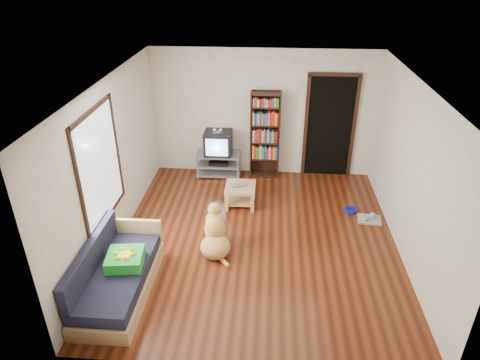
# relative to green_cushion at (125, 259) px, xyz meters

# --- Properties ---
(ground) EXTENTS (5.00, 5.00, 0.00)m
(ground) POSITION_rel_green_cushion_xyz_m (1.75, 1.28, -0.50)
(ground) COLOR #612710
(ground) RESTS_ON ground
(ceiling) EXTENTS (5.00, 5.00, 0.00)m
(ceiling) POSITION_rel_green_cushion_xyz_m (1.75, 1.28, 2.10)
(ceiling) COLOR white
(ceiling) RESTS_ON ground
(wall_back) EXTENTS (4.50, 0.00, 4.50)m
(wall_back) POSITION_rel_green_cushion_xyz_m (1.75, 3.78, 0.80)
(wall_back) COLOR silver
(wall_back) RESTS_ON ground
(wall_front) EXTENTS (4.50, 0.00, 4.50)m
(wall_front) POSITION_rel_green_cushion_xyz_m (1.75, -1.22, 0.80)
(wall_front) COLOR silver
(wall_front) RESTS_ON ground
(wall_left) EXTENTS (0.00, 5.00, 5.00)m
(wall_left) POSITION_rel_green_cushion_xyz_m (-0.50, 1.28, 0.80)
(wall_left) COLOR silver
(wall_left) RESTS_ON ground
(wall_right) EXTENTS (0.00, 5.00, 5.00)m
(wall_right) POSITION_rel_green_cushion_xyz_m (4.00, 1.28, 0.80)
(wall_right) COLOR silver
(wall_right) RESTS_ON ground
(green_cushion) EXTENTS (0.53, 0.53, 0.16)m
(green_cushion) POSITION_rel_green_cushion_xyz_m (0.00, 0.00, 0.00)
(green_cushion) COLOR green
(green_cushion) RESTS_ON sofa
(laptop) EXTENTS (0.37, 0.32, 0.02)m
(laptop) POSITION_rel_green_cushion_xyz_m (1.39, 2.33, -0.09)
(laptop) COLOR silver
(laptop) RESTS_ON coffee_table
(dog_bowl) EXTENTS (0.22, 0.22, 0.08)m
(dog_bowl) POSITION_rel_green_cushion_xyz_m (3.41, 2.25, -0.46)
(dog_bowl) COLOR navy
(dog_bowl) RESTS_ON ground
(grey_rag) EXTENTS (0.44, 0.37, 0.03)m
(grey_rag) POSITION_rel_green_cushion_xyz_m (3.71, 2.00, -0.48)
(grey_rag) COLOR gray
(grey_rag) RESTS_ON ground
(window) EXTENTS (0.03, 1.46, 1.70)m
(window) POSITION_rel_green_cushion_xyz_m (-0.48, 0.78, 1.00)
(window) COLOR white
(window) RESTS_ON wall_left
(doorway) EXTENTS (1.03, 0.05, 2.19)m
(doorway) POSITION_rel_green_cushion_xyz_m (3.10, 3.76, 0.62)
(doorway) COLOR black
(doorway) RESTS_ON wall_back
(tv_stand) EXTENTS (0.90, 0.45, 0.50)m
(tv_stand) POSITION_rel_green_cushion_xyz_m (0.85, 3.53, -0.23)
(tv_stand) COLOR #99999E
(tv_stand) RESTS_ON ground
(crt_tv) EXTENTS (0.55, 0.52, 0.58)m
(crt_tv) POSITION_rel_green_cushion_xyz_m (0.85, 3.55, 0.24)
(crt_tv) COLOR black
(crt_tv) RESTS_ON tv_stand
(bookshelf) EXTENTS (0.60, 0.30, 1.80)m
(bookshelf) POSITION_rel_green_cushion_xyz_m (1.80, 3.62, 0.50)
(bookshelf) COLOR black
(bookshelf) RESTS_ON ground
(sofa) EXTENTS (0.80, 1.80, 0.80)m
(sofa) POSITION_rel_green_cushion_xyz_m (-0.12, -0.10, -0.24)
(sofa) COLOR tan
(sofa) RESTS_ON ground
(coffee_table) EXTENTS (0.55, 0.55, 0.40)m
(coffee_table) POSITION_rel_green_cushion_xyz_m (1.39, 2.36, -0.22)
(coffee_table) COLOR tan
(coffee_table) RESTS_ON ground
(dog) EXTENTS (0.53, 0.88, 0.75)m
(dog) POSITION_rel_green_cushion_xyz_m (1.10, 0.97, -0.22)
(dog) COLOR tan
(dog) RESTS_ON ground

